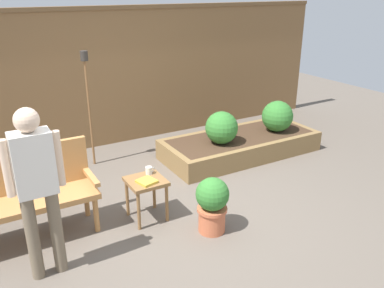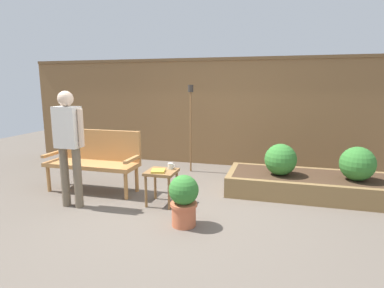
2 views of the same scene
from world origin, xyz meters
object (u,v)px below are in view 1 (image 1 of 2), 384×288
person_by_bench (36,181)px  side_table (146,186)px  garden_bench (20,189)px  shrub_near_bench (222,128)px  cup_on_table (149,170)px  tiki_torch (87,89)px  shrub_far_corner (277,116)px  book_on_table (147,181)px  potted_boxwood (212,203)px

person_by_bench → side_table: bearing=19.5°
garden_bench → shrub_near_bench: (2.79, 0.56, -0.01)m
cup_on_table → side_table: bearing=-129.0°
side_table → tiki_torch: bearing=92.4°
shrub_far_corner → cup_on_table: bearing=-163.4°
garden_bench → shrub_far_corner: size_ratio=2.98×
garden_bench → tiki_torch: bearing=51.1°
cup_on_table → book_on_table: size_ratio=0.59×
potted_boxwood → shrub_near_bench: shrub_near_bench is taller
shrub_far_corner → book_on_table: bearing=-160.4°
book_on_table → shrub_near_bench: (1.59, 0.94, 0.04)m
side_table → tiki_torch: tiki_torch is taller
cup_on_table → person_by_bench: person_by_bench is taller
side_table → book_on_table: size_ratio=2.61×
shrub_far_corner → garden_bench: bearing=-171.7°
shrub_far_corner → tiki_torch: tiki_torch is taller
book_on_table → shrub_far_corner: bearing=5.2°
side_table → shrub_far_corner: size_ratio=0.99×
book_on_table → person_by_bench: person_by_bench is taller
shrub_near_bench → tiki_torch: tiki_torch is taller
garden_bench → side_table: 1.27m
cup_on_table → person_by_bench: 1.40m
shrub_far_corner → person_by_bench: bearing=-161.3°
potted_boxwood → garden_bench: bearing=152.9°
shrub_far_corner → tiki_torch: (-2.68, 0.87, 0.58)m
cup_on_table → shrub_near_bench: bearing=27.1°
potted_boxwood → book_on_table: bearing=135.8°
side_table → tiki_torch: (-0.07, 1.73, 0.73)m
garden_bench → cup_on_table: garden_bench is taller
book_on_table → potted_boxwood: bearing=-58.7°
garden_bench → book_on_table: size_ratio=7.83×
garden_bench → person_by_bench: bearing=-83.3°
side_table → cup_on_table: bearing=51.0°
garden_bench → tiki_torch: 1.92m
cup_on_table → tiki_torch: 1.74m
shrub_far_corner → side_table: bearing=-161.6°
shrub_near_bench → shrub_far_corner: 1.04m
book_on_table → side_table: bearing=60.0°
side_table → potted_boxwood: (0.49, -0.57, -0.06)m
tiki_torch → person_by_bench: size_ratio=1.05×
tiki_torch → person_by_bench: (-1.07, -2.14, -0.19)m
side_table → book_on_table: 0.12m
shrub_far_corner → shrub_near_bench: bearing=180.0°
shrub_far_corner → person_by_bench: person_by_bench is taller
person_by_bench → book_on_table: bearing=16.6°
book_on_table → shrub_near_bench: size_ratio=0.39×
shrub_near_bench → tiki_torch: size_ratio=0.29×
person_by_bench → garden_bench: bearing=96.7°
cup_on_table → potted_boxwood: size_ratio=0.18×
tiki_torch → shrub_near_bench: bearing=-27.9°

